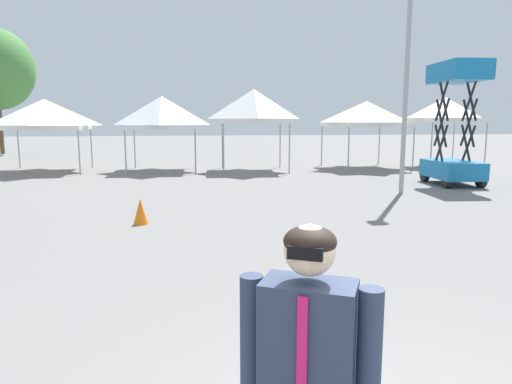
{
  "coord_description": "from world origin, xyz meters",
  "views": [
    {
      "loc": [
        -1.31,
        -2.21,
        2.22
      ],
      "look_at": [
        -0.39,
        3.67,
        1.3
      ],
      "focal_mm": 32.04,
      "sensor_mm": 36.0,
      "label": 1
    }
  ],
  "objects_px": {
    "canopy_tent_left_of_center": "(366,114)",
    "canopy_tent_behind_center": "(445,110)",
    "canopy_tent_center": "(254,106)",
    "person_foreground": "(307,383)",
    "traffic_cone_lot_center": "(141,211)",
    "light_pole_near_lift": "(408,48)",
    "canopy_tent_behind_right": "(45,114)",
    "scissor_lift": "(453,149)",
    "canopy_tent_right_of_center": "(162,113)"
  },
  "relations": [
    {
      "from": "canopy_tent_center",
      "to": "person_foreground",
      "type": "xyz_separation_m",
      "value": [
        -2.59,
        -18.61,
        -1.85
      ]
    },
    {
      "from": "person_foreground",
      "to": "traffic_cone_lot_center",
      "type": "bearing_deg",
      "value": 100.49
    },
    {
      "from": "canopy_tent_behind_right",
      "to": "scissor_lift",
      "type": "xyz_separation_m",
      "value": [
        15.39,
        -6.74,
        -1.25
      ]
    },
    {
      "from": "canopy_tent_behind_right",
      "to": "person_foreground",
      "type": "bearing_deg",
      "value": -71.51
    },
    {
      "from": "canopy_tent_behind_right",
      "to": "canopy_tent_behind_center",
      "type": "bearing_deg",
      "value": -2.18
    },
    {
      "from": "scissor_lift",
      "to": "traffic_cone_lot_center",
      "type": "distance_m",
      "value": 11.42
    },
    {
      "from": "canopy_tent_center",
      "to": "person_foreground",
      "type": "distance_m",
      "value": 18.88
    },
    {
      "from": "person_foreground",
      "to": "canopy_tent_behind_center",
      "type": "bearing_deg",
      "value": 57.53
    },
    {
      "from": "traffic_cone_lot_center",
      "to": "person_foreground",
      "type": "bearing_deg",
      "value": -79.51
    },
    {
      "from": "canopy_tent_center",
      "to": "person_foreground",
      "type": "relative_size",
      "value": 2.05
    },
    {
      "from": "scissor_lift",
      "to": "traffic_cone_lot_center",
      "type": "xyz_separation_m",
      "value": [
        -10.32,
        -4.78,
        -0.98
      ]
    },
    {
      "from": "canopy_tent_center",
      "to": "light_pole_near_lift",
      "type": "xyz_separation_m",
      "value": [
        3.53,
        -7.3,
        1.48
      ]
    },
    {
      "from": "canopy_tent_left_of_center",
      "to": "light_pole_near_lift",
      "type": "height_order",
      "value": "light_pole_near_lift"
    },
    {
      "from": "canopy_tent_center",
      "to": "canopy_tent_behind_center",
      "type": "bearing_deg",
      "value": 2.01
    },
    {
      "from": "canopy_tent_left_of_center",
      "to": "person_foreground",
      "type": "xyz_separation_m",
      "value": [
        -8.02,
        -18.93,
        -1.53
      ]
    },
    {
      "from": "person_foreground",
      "to": "canopy_tent_behind_right",
      "type": "bearing_deg",
      "value": 108.49
    },
    {
      "from": "canopy_tent_behind_center",
      "to": "scissor_lift",
      "type": "distance_m",
      "value": 7.01
    },
    {
      "from": "canopy_tent_behind_right",
      "to": "light_pole_near_lift",
      "type": "relative_size",
      "value": 0.47
    },
    {
      "from": "canopy_tent_center",
      "to": "scissor_lift",
      "type": "distance_m",
      "value": 8.6
    },
    {
      "from": "canopy_tent_left_of_center",
      "to": "person_foreground",
      "type": "distance_m",
      "value": 20.61
    },
    {
      "from": "canopy_tent_behind_center",
      "to": "person_foreground",
      "type": "xyz_separation_m",
      "value": [
        -12.06,
        -18.94,
        -1.74
      ]
    },
    {
      "from": "canopy_tent_left_of_center",
      "to": "person_foreground",
      "type": "bearing_deg",
      "value": -112.97
    },
    {
      "from": "canopy_tent_behind_center",
      "to": "traffic_cone_lot_center",
      "type": "distance_m",
      "value": 17.52
    },
    {
      "from": "canopy_tent_center",
      "to": "person_foreground",
      "type": "height_order",
      "value": "canopy_tent_center"
    },
    {
      "from": "canopy_tent_left_of_center",
      "to": "traffic_cone_lot_center",
      "type": "distance_m",
      "value": 14.57
    },
    {
      "from": "canopy_tent_left_of_center",
      "to": "light_pole_near_lift",
      "type": "xyz_separation_m",
      "value": [
        -1.91,
        -7.62,
        1.8
      ]
    },
    {
      "from": "canopy_tent_behind_right",
      "to": "light_pole_near_lift",
      "type": "height_order",
      "value": "light_pole_near_lift"
    },
    {
      "from": "canopy_tent_center",
      "to": "canopy_tent_behind_center",
      "type": "distance_m",
      "value": 9.48
    },
    {
      "from": "canopy_tent_right_of_center",
      "to": "canopy_tent_behind_center",
      "type": "bearing_deg",
      "value": -1.24
    },
    {
      "from": "canopy_tent_behind_center",
      "to": "traffic_cone_lot_center",
      "type": "bearing_deg",
      "value": -141.46
    },
    {
      "from": "canopy_tent_left_of_center",
      "to": "canopy_tent_behind_center",
      "type": "xyz_separation_m",
      "value": [
        4.04,
        0.02,
        0.21
      ]
    },
    {
      "from": "canopy_tent_left_of_center",
      "to": "canopy_tent_behind_center",
      "type": "relative_size",
      "value": 1.06
    },
    {
      "from": "canopy_tent_behind_center",
      "to": "traffic_cone_lot_center",
      "type": "height_order",
      "value": "canopy_tent_behind_center"
    },
    {
      "from": "canopy_tent_behind_right",
      "to": "light_pole_near_lift",
      "type": "bearing_deg",
      "value": -33.34
    },
    {
      "from": "canopy_tent_center",
      "to": "canopy_tent_left_of_center",
      "type": "bearing_deg",
      "value": 3.31
    },
    {
      "from": "canopy_tent_center",
      "to": "light_pole_near_lift",
      "type": "relative_size",
      "value": 0.48
    },
    {
      "from": "canopy_tent_center",
      "to": "person_foreground",
      "type": "bearing_deg",
      "value": -97.91
    },
    {
      "from": "canopy_tent_behind_right",
      "to": "canopy_tent_left_of_center",
      "type": "bearing_deg",
      "value": -2.85
    },
    {
      "from": "canopy_tent_center",
      "to": "scissor_lift",
      "type": "height_order",
      "value": "scissor_lift"
    },
    {
      "from": "canopy_tent_behind_center",
      "to": "light_pole_near_lift",
      "type": "distance_m",
      "value": 9.81
    },
    {
      "from": "canopy_tent_left_of_center",
      "to": "traffic_cone_lot_center",
      "type": "height_order",
      "value": "canopy_tent_left_of_center"
    },
    {
      "from": "canopy_tent_behind_right",
      "to": "canopy_tent_left_of_center",
      "type": "relative_size",
      "value": 1.0
    },
    {
      "from": "canopy_tent_right_of_center",
      "to": "canopy_tent_left_of_center",
      "type": "xyz_separation_m",
      "value": [
        9.5,
        -0.31,
        -0.03
      ]
    },
    {
      "from": "person_foreground",
      "to": "traffic_cone_lot_center",
      "type": "height_order",
      "value": "person_foreground"
    },
    {
      "from": "canopy_tent_behind_right",
      "to": "canopy_tent_behind_center",
      "type": "height_order",
      "value": "canopy_tent_behind_center"
    },
    {
      "from": "canopy_tent_behind_right",
      "to": "traffic_cone_lot_center",
      "type": "xyz_separation_m",
      "value": [
        5.06,
        -11.51,
        -2.24
      ]
    },
    {
      "from": "canopy_tent_center",
      "to": "traffic_cone_lot_center",
      "type": "height_order",
      "value": "canopy_tent_center"
    },
    {
      "from": "canopy_tent_center",
      "to": "traffic_cone_lot_center",
      "type": "distance_m",
      "value": 11.54
    },
    {
      "from": "canopy_tent_left_of_center",
      "to": "person_foreground",
      "type": "height_order",
      "value": "canopy_tent_left_of_center"
    },
    {
      "from": "canopy_tent_left_of_center",
      "to": "light_pole_near_lift",
      "type": "bearing_deg",
      "value": -104.05
    }
  ]
}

